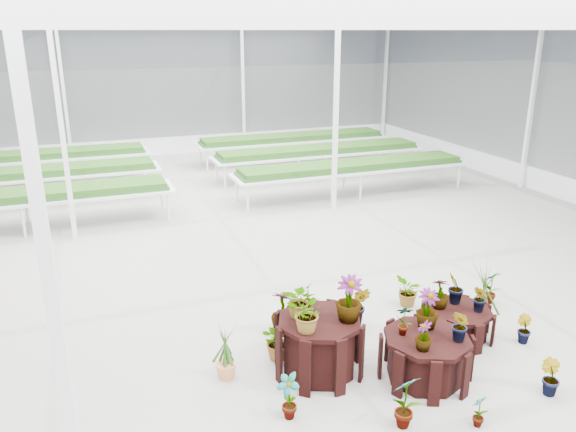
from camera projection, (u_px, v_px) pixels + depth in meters
name	position (u px, v px, depth m)	size (l,w,h in m)	color
ground_plane	(271.00, 296.00, 9.30)	(24.00, 24.00, 0.00)	gray
greenhouse_shell	(270.00, 164.00, 8.59)	(18.00, 24.00, 4.50)	white
steel_frame	(270.00, 164.00, 8.59)	(18.00, 24.00, 4.50)	silver
nursery_benches	(187.00, 173.00, 15.57)	(16.00, 7.00, 0.84)	silver
plinth_tall	(319.00, 346.00, 7.14)	(1.12, 1.12, 0.76)	black
plinth_mid	(426.00, 357.00, 7.03)	(1.13, 1.13, 0.60)	black
plinth_low	(457.00, 323.00, 8.01)	(0.98, 0.98, 0.44)	black
nursery_plants	(372.00, 317.00, 7.53)	(4.88, 3.16, 1.34)	#234715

